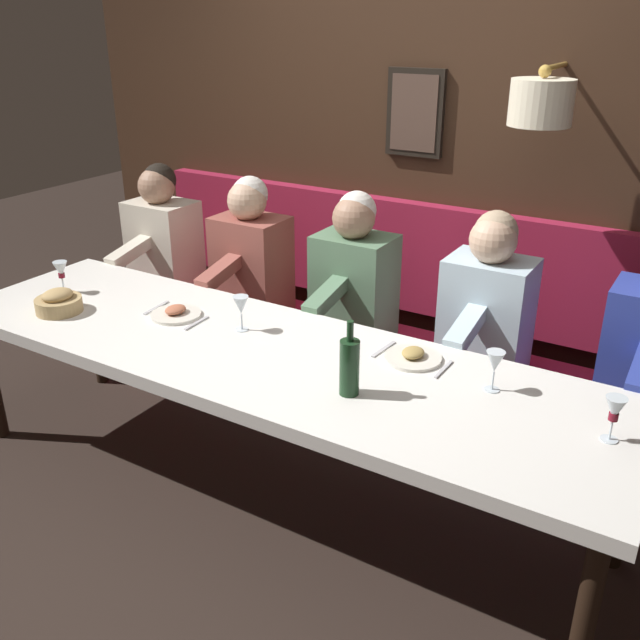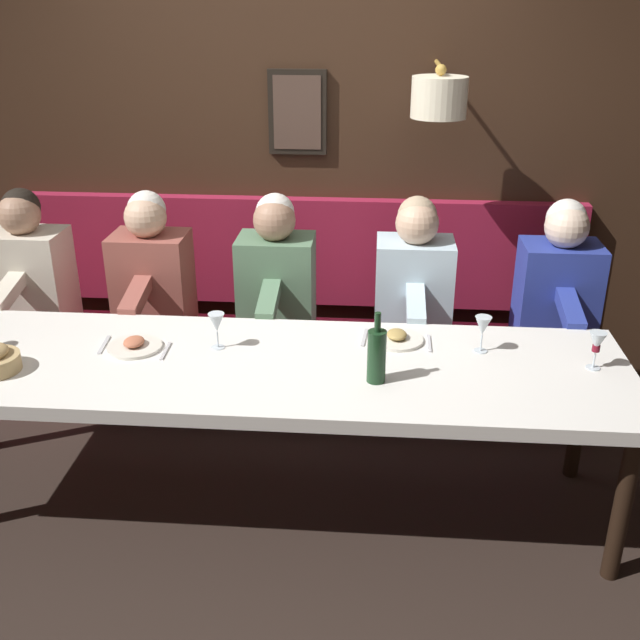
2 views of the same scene
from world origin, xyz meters
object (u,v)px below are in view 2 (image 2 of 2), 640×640
at_px(diner_nearest, 559,281).
at_px(wine_bottle, 377,355).
at_px(wine_glass_3, 597,343).
at_px(diner_middle, 276,273).
at_px(dining_table, 258,373).
at_px(diner_farthest, 29,266).
at_px(diner_far, 151,270).
at_px(wine_glass_2, 217,324).
at_px(wine_glass_1, 483,327).
at_px(diner_near, 414,277).

distance_m(diner_nearest, wine_bottle, 1.38).
bearing_deg(wine_glass_3, diner_middle, 60.11).
distance_m(dining_table, diner_nearest, 1.69).
bearing_deg(diner_farthest, wine_glass_3, -106.53).
height_order(diner_far, wine_glass_2, diner_far).
distance_m(diner_middle, wine_glass_1, 1.22).
distance_m(diner_farthest, wine_glass_2, 1.42).
xyz_separation_m(diner_nearest, wine_glass_1, (-0.71, 0.47, 0.04)).
bearing_deg(diner_farthest, diner_far, -90.00).
bearing_deg(wine_glass_3, diner_nearest, -1.71).
bearing_deg(diner_nearest, wine_glass_1, 146.12).
xyz_separation_m(dining_table, diner_middle, (0.88, 0.04, 0.13)).
bearing_deg(diner_near, wine_glass_3, -139.20).
bearing_deg(dining_table, diner_farthest, 57.64).
distance_m(diner_nearest, wine_glass_2, 1.80).
height_order(diner_nearest, wine_glass_1, diner_nearest).
distance_m(diner_nearest, diner_near, 0.74).
bearing_deg(wine_glass_3, dining_table, 92.06).
bearing_deg(dining_table, diner_near, -38.08).
distance_m(diner_middle, wine_bottle, 1.15).
height_order(diner_near, wine_bottle, diner_near).
height_order(wine_glass_2, wine_bottle, wine_bottle).
bearing_deg(diner_middle, dining_table, -177.56).
relative_size(diner_near, diner_far, 1.00).
relative_size(diner_far, wine_glass_3, 4.82).
bearing_deg(wine_bottle, diner_nearest, -42.46).
xyz_separation_m(diner_farthest, wine_glass_1, (-0.71, -2.35, 0.04)).
bearing_deg(wine_glass_3, diner_far, 68.61).
bearing_deg(dining_table, diner_nearest, -58.40).
height_order(dining_table, diner_middle, diner_middle).
xyz_separation_m(diner_middle, wine_bottle, (-1.02, -0.54, 0.04)).
relative_size(diner_near, wine_glass_1, 4.82).
xyz_separation_m(diner_farthest, wine_glass_2, (-0.76, -1.20, 0.04)).
height_order(diner_nearest, wine_glass_2, diner_nearest).
height_order(wine_glass_3, wine_bottle, wine_bottle).
xyz_separation_m(wine_glass_3, wine_bottle, (-0.18, 0.90, 0.00)).
height_order(diner_nearest, diner_far, same).
bearing_deg(diner_farthest, wine_glass_1, -106.75).
relative_size(diner_near, diner_middle, 1.00).
xyz_separation_m(dining_table, wine_glass_2, (0.12, 0.19, 0.17)).
xyz_separation_m(diner_farthest, wine_glass_3, (-0.83, -2.80, 0.04)).
relative_size(diner_far, wine_glass_1, 4.82).
bearing_deg(wine_bottle, dining_table, 75.18).
height_order(diner_farthest, wine_glass_3, diner_farthest).
xyz_separation_m(diner_near, diner_middle, (0.00, 0.73, 0.00)).
height_order(diner_middle, wine_glass_1, diner_middle).
xyz_separation_m(dining_table, diner_far, (0.88, 0.71, 0.13)).
xyz_separation_m(diner_far, wine_glass_3, (-0.83, -2.12, 0.04)).
xyz_separation_m(diner_near, wine_bottle, (-1.02, 0.19, 0.04)).
bearing_deg(dining_table, wine_bottle, -104.82).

